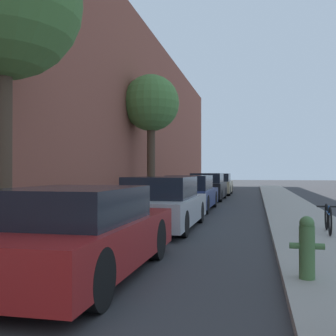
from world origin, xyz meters
TOP-DOWN VIEW (x-y plane):
  - ground_plane at (0.00, 16.00)m, footprint 120.00×120.00m
  - sidewalk_left at (-2.90, 16.00)m, footprint 2.00×52.00m
  - sidewalk_right at (2.90, 16.00)m, footprint 2.00×52.00m
  - building_facade_left at (-4.25, 16.00)m, footprint 0.70×52.00m
  - parked_car_red at (-0.89, 5.90)m, footprint 1.81×4.24m
  - parked_car_silver at (-0.82, 10.94)m, footprint 1.74×4.38m
  - parked_car_navy at (-0.91, 16.12)m, footprint 1.71×4.58m
  - parked_car_black at (-0.93, 22.03)m, footprint 1.72×4.36m
  - parked_car_champagne at (-0.88, 27.14)m, footprint 1.76×3.94m
  - street_tree_near at (-3.07, 7.33)m, footprint 2.99×2.99m
  - street_tree_far at (-3.02, 18.20)m, footprint 2.52×2.52m
  - fire_hydrant at (2.19, 5.99)m, footprint 0.43×0.20m
  - bicycle at (3.13, 10.23)m, footprint 0.44×1.50m

SIDE VIEW (x-z plane):
  - ground_plane at x=0.00m, z-range 0.00..0.00m
  - sidewalk_left at x=-2.90m, z-range 0.00..0.12m
  - sidewalk_right at x=2.90m, z-range 0.00..0.12m
  - bicycle at x=3.13m, z-range 0.13..0.74m
  - fire_hydrant at x=2.19m, z-range 0.13..0.93m
  - parked_car_red at x=-0.89m, z-range -0.02..1.24m
  - parked_car_silver at x=-0.82m, z-range -0.04..1.31m
  - parked_car_navy at x=-0.91m, z-range -0.03..1.31m
  - parked_car_champagne at x=-0.88m, z-range -0.03..1.34m
  - parked_car_black at x=-0.93m, z-range -0.03..1.37m
  - street_tree_far at x=-3.02m, z-range 1.63..7.33m
  - building_facade_left at x=-4.25m, z-range 0.00..9.00m
  - street_tree_near at x=-3.07m, z-range 1.62..7.71m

